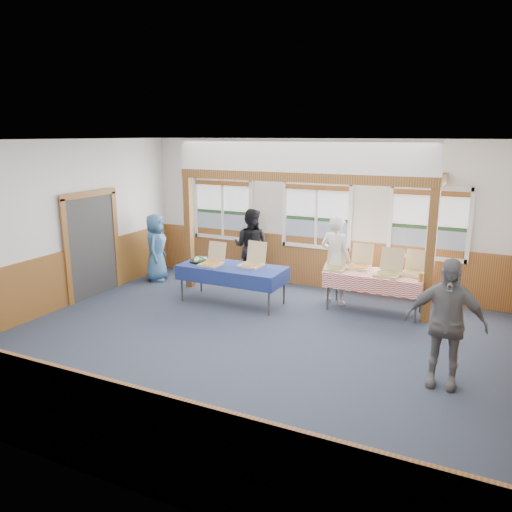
# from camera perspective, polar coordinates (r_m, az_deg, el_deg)

# --- Properties ---
(floor) EXTENTS (8.00, 8.00, 0.00)m
(floor) POSITION_cam_1_polar(r_m,az_deg,el_deg) (8.16, -1.42, -9.99)
(floor) COLOR #272D3F
(floor) RESTS_ON ground
(ceiling) EXTENTS (8.00, 8.00, 0.00)m
(ceiling) POSITION_cam_1_polar(r_m,az_deg,el_deg) (7.47, -1.56, 13.10)
(ceiling) COLOR white
(ceiling) RESTS_ON wall_back
(wall_back) EXTENTS (8.00, 0.00, 8.00)m
(wall_back) POSITION_cam_1_polar(r_m,az_deg,el_deg) (10.84, 7.01, 4.70)
(wall_back) COLOR silver
(wall_back) RESTS_ON floor
(wall_front) EXTENTS (8.00, 0.00, 8.00)m
(wall_front) POSITION_cam_1_polar(r_m,az_deg,el_deg) (4.94, -20.49, -7.10)
(wall_front) COLOR silver
(wall_front) RESTS_ON floor
(wall_left) EXTENTS (0.00, 8.00, 8.00)m
(wall_left) POSITION_cam_1_polar(r_m,az_deg,el_deg) (10.10, -22.16, 3.13)
(wall_left) COLOR silver
(wall_left) RESTS_ON floor
(wainscot_back) EXTENTS (7.98, 0.05, 1.10)m
(wainscot_back) POSITION_cam_1_polar(r_m,az_deg,el_deg) (11.02, 6.81, -0.71)
(wainscot_back) COLOR brown
(wainscot_back) RESTS_ON floor
(wainscot_front) EXTENTS (7.98, 0.05, 1.10)m
(wainscot_front) POSITION_cam_1_polar(r_m,az_deg,el_deg) (5.40, -19.32, -17.51)
(wainscot_front) COLOR brown
(wainscot_front) RESTS_ON floor
(wainscot_left) EXTENTS (0.05, 6.98, 1.10)m
(wainscot_left) POSITION_cam_1_polar(r_m,az_deg,el_deg) (10.31, -21.54, -2.62)
(wainscot_left) COLOR brown
(wainscot_left) RESTS_ON floor
(cased_opening) EXTENTS (0.06, 1.30, 2.10)m
(cased_opening) POSITION_cam_1_polar(r_m,az_deg,el_deg) (10.78, -18.25, 1.09)
(cased_opening) COLOR #343434
(cased_opening) RESTS_ON wall_left
(window_left) EXTENTS (1.56, 0.10, 1.46)m
(window_left) POSITION_cam_1_polar(r_m,az_deg,el_deg) (11.72, -3.80, 5.84)
(window_left) COLOR white
(window_left) RESTS_ON wall_back
(window_mid) EXTENTS (1.56, 0.10, 1.46)m
(window_mid) POSITION_cam_1_polar(r_m,az_deg,el_deg) (10.78, 6.95, 5.08)
(window_mid) COLOR white
(window_mid) RESTS_ON wall_back
(window_right) EXTENTS (1.56, 0.10, 1.46)m
(window_right) POSITION_cam_1_polar(r_m,az_deg,el_deg) (10.29, 19.18, 4.01)
(window_right) COLOR white
(window_right) RESTS_ON wall_back
(post_left) EXTENTS (0.15, 0.15, 2.40)m
(post_left) POSITION_cam_1_polar(r_m,az_deg,el_deg) (10.92, -7.66, 2.62)
(post_left) COLOR #5D3714
(post_left) RESTS_ON floor
(post_right) EXTENTS (0.15, 0.15, 2.40)m
(post_right) POSITION_cam_1_polar(r_m,az_deg,el_deg) (9.23, 19.31, -0.09)
(post_right) COLOR #5D3714
(post_right) RESTS_ON floor
(cross_beam) EXTENTS (5.15, 0.18, 0.18)m
(cross_beam) POSITION_cam_1_polar(r_m,az_deg,el_deg) (9.61, 4.82, 8.96)
(cross_beam) COLOR #5D3714
(cross_beam) RESTS_ON post_left
(table_left) EXTENTS (2.29, 1.77, 0.76)m
(table_left) POSITION_cam_1_polar(r_m,az_deg,el_deg) (9.85, -2.73, -1.44)
(table_left) COLOR #343434
(table_left) RESTS_ON floor
(table_right) EXTENTS (1.97, 1.46, 0.76)m
(table_right) POSITION_cam_1_polar(r_m,az_deg,el_deg) (9.63, 13.45, -2.21)
(table_right) COLOR #343434
(table_right) RESTS_ON floor
(pizza_box_a) EXTENTS (0.41, 0.50, 0.43)m
(pizza_box_a) POSITION_cam_1_polar(r_m,az_deg,el_deg) (9.92, -5.06, -0.67)
(pizza_box_a) COLOR #C5B783
(pizza_box_a) RESTS_ON table_left
(pizza_box_b) EXTENTS (0.44, 0.53, 0.46)m
(pizza_box_b) POSITION_cam_1_polar(r_m,az_deg,el_deg) (9.80, -0.48, -0.78)
(pizza_box_b) COLOR #C5B783
(pizza_box_b) RESTS_ON table_left
(pizza_box_c) EXTENTS (0.42, 0.50, 0.41)m
(pizza_box_c) POSITION_cam_1_polar(r_m,az_deg,el_deg) (9.69, 9.01, -1.16)
(pizza_box_c) COLOR #C5B783
(pizza_box_c) RESTS_ON table_right
(pizza_box_d) EXTENTS (0.41, 0.50, 0.45)m
(pizza_box_d) POSITION_cam_1_polar(r_m,az_deg,el_deg) (9.86, 11.75, -1.00)
(pizza_box_d) COLOR #C5B783
(pizza_box_d) RESTS_ON table_right
(pizza_box_e) EXTENTS (0.47, 0.56, 0.47)m
(pizza_box_e) POSITION_cam_1_polar(r_m,az_deg,el_deg) (9.48, 14.89, -1.75)
(pizza_box_e) COLOR #C5B783
(pizza_box_e) RESTS_ON table_right
(pizza_box_f) EXTENTS (0.45, 0.53, 0.44)m
(pizza_box_f) POSITION_cam_1_polar(r_m,az_deg,el_deg) (9.63, 17.48, -1.71)
(pizza_box_f) COLOR #C5B783
(pizza_box_f) RESTS_ON table_right
(veggie_tray) EXTENTS (0.41, 0.41, 0.09)m
(veggie_tray) POSITION_cam_1_polar(r_m,az_deg,el_deg) (10.20, -6.45, -0.51)
(veggie_tray) COLOR black
(veggie_tray) RESTS_ON table_left
(drink_glass) EXTENTS (0.07, 0.07, 0.15)m
(drink_glass) POSITION_cam_1_polar(r_m,az_deg,el_deg) (9.23, 18.31, -2.37)
(drink_glass) COLOR olive
(drink_glass) RESTS_ON table_right
(woman_white) EXTENTS (0.72, 0.55, 1.78)m
(woman_white) POSITION_cam_1_polar(r_m,az_deg,el_deg) (9.90, 9.09, -0.43)
(woman_white) COLOR silver
(woman_white) RESTS_ON floor
(woman_black) EXTENTS (0.86, 0.69, 1.70)m
(woman_black) POSITION_cam_1_polar(r_m,az_deg,el_deg) (11.14, -0.58, 1.11)
(woman_black) COLOR black
(woman_black) RESTS_ON floor
(man_blue) EXTENTS (0.74, 0.88, 1.55)m
(man_blue) POSITION_cam_1_polar(r_m,az_deg,el_deg) (11.60, -11.36, 0.97)
(man_blue) COLOR #3A6592
(man_blue) RESTS_ON floor
(person_grey) EXTENTS (1.04, 0.46, 1.76)m
(person_grey) POSITION_cam_1_polar(r_m,az_deg,el_deg) (7.04, 20.82, -7.16)
(person_grey) COLOR slate
(person_grey) RESTS_ON floor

